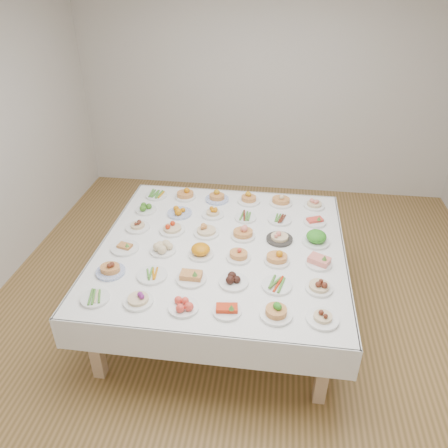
# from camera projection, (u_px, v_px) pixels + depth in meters

# --- Properties ---
(room_envelope) EXTENTS (5.02, 5.02, 2.81)m
(room_envelope) POSITION_uv_depth(u_px,v_px,m) (253.00, 118.00, 3.33)
(room_envelope) COLOR olive
(room_envelope) RESTS_ON ground
(display_table) EXTENTS (2.11, 2.11, 0.75)m
(display_table) POSITION_uv_depth(u_px,v_px,m) (222.00, 252.00, 3.81)
(display_table) COLOR white
(display_table) RESTS_ON ground
(dish_0) EXTENTS (0.21, 0.21, 0.05)m
(dish_0) POSITION_uv_depth(u_px,v_px,m) (95.00, 298.00, 3.17)
(dish_0) COLOR white
(dish_0) RESTS_ON display_table
(dish_1) EXTENTS (0.21, 0.21, 0.11)m
(dish_1) POSITION_uv_depth(u_px,v_px,m) (138.00, 298.00, 3.13)
(dish_1) COLOR white
(dish_1) RESTS_ON display_table
(dish_2) EXTENTS (0.21, 0.21, 0.09)m
(dish_2) POSITION_uv_depth(u_px,v_px,m) (183.00, 304.00, 3.08)
(dish_2) COLOR white
(dish_2) RESTS_ON display_table
(dish_3) EXTENTS (0.20, 0.20, 0.09)m
(dish_3) POSITION_uv_depth(u_px,v_px,m) (227.00, 308.00, 3.05)
(dish_3) COLOR white
(dish_3) RESTS_ON display_table
(dish_4) EXTENTS (0.23, 0.23, 0.12)m
(dish_4) POSITION_uv_depth(u_px,v_px,m) (276.00, 310.00, 3.01)
(dish_4) COLOR white
(dish_4) RESTS_ON display_table
(dish_5) EXTENTS (0.22, 0.22, 0.11)m
(dish_5) POSITION_uv_depth(u_px,v_px,m) (323.00, 315.00, 2.97)
(dish_5) COLOR white
(dish_5) RESTS_ON display_table
(dish_6) EXTENTS (0.23, 0.23, 0.12)m
(dish_6) POSITION_uv_depth(u_px,v_px,m) (110.00, 267.00, 3.42)
(dish_6) COLOR #4C66B2
(dish_6) RESTS_ON display_table
(dish_7) EXTENTS (0.23, 0.23, 0.05)m
(dish_7) POSITION_uv_depth(u_px,v_px,m) (152.00, 275.00, 3.40)
(dish_7) COLOR white
(dish_7) RESTS_ON display_table
(dish_8) EXTENTS (0.23, 0.23, 0.10)m
(dish_8) POSITION_uv_depth(u_px,v_px,m) (191.00, 276.00, 3.35)
(dish_8) COLOR white
(dish_8) RESTS_ON display_table
(dish_9) EXTENTS (0.22, 0.22, 0.09)m
(dish_9) POSITION_uv_depth(u_px,v_px,m) (234.00, 280.00, 3.32)
(dish_9) COLOR white
(dish_9) RESTS_ON display_table
(dish_10) EXTENTS (0.25, 0.23, 0.06)m
(dish_10) POSITION_uv_depth(u_px,v_px,m) (277.00, 284.00, 3.29)
(dish_10) COLOR white
(dish_10) RESTS_ON display_table
(dish_11) EXTENTS (0.20, 0.20, 0.11)m
(dish_11) POSITION_uv_depth(u_px,v_px,m) (319.00, 284.00, 3.25)
(dish_11) COLOR white
(dish_11) RESTS_ON display_table
(dish_12) EXTENTS (0.23, 0.23, 0.09)m
(dish_12) POSITION_uv_depth(u_px,v_px,m) (125.00, 246.00, 3.71)
(dish_12) COLOR white
(dish_12) RESTS_ON display_table
(dish_13) EXTENTS (0.22, 0.22, 0.10)m
(dish_13) POSITION_uv_depth(u_px,v_px,m) (163.00, 247.00, 3.67)
(dish_13) COLOR white
(dish_13) RESTS_ON display_table
(dish_14) EXTENTS (0.21, 0.21, 0.12)m
(dish_14) POSITION_uv_depth(u_px,v_px,m) (201.00, 250.00, 3.62)
(dish_14) COLOR white
(dish_14) RESTS_ON display_table
(dish_15) EXTENTS (0.20, 0.20, 0.11)m
(dish_15) POSITION_uv_depth(u_px,v_px,m) (239.00, 254.00, 3.59)
(dish_15) COLOR white
(dish_15) RESTS_ON display_table
(dish_16) EXTENTS (0.21, 0.21, 0.12)m
(dish_16) POSITION_uv_depth(u_px,v_px,m) (277.00, 256.00, 3.54)
(dish_16) COLOR white
(dish_16) RESTS_ON display_table
(dish_17) EXTENTS (0.21, 0.21, 0.10)m
(dish_17) POSITION_uv_depth(u_px,v_px,m) (319.00, 261.00, 3.52)
(dish_17) COLOR white
(dish_17) RESTS_ON display_table
(dish_18) EXTENTS (0.22, 0.22, 0.10)m
(dish_18) POSITION_uv_depth(u_px,v_px,m) (138.00, 225.00, 3.98)
(dish_18) COLOR white
(dish_18) RESTS_ON display_table
(dish_19) EXTENTS (0.23, 0.23, 0.12)m
(dish_19) POSITION_uv_depth(u_px,v_px,m) (172.00, 226.00, 3.94)
(dish_19) COLOR white
(dish_19) RESTS_ON display_table
(dish_20) EXTENTS (0.23, 0.23, 0.13)m
(dish_20) POSITION_uv_depth(u_px,v_px,m) (206.00, 228.00, 3.90)
(dish_20) COLOR white
(dish_20) RESTS_ON display_table
(dish_21) EXTENTS (0.22, 0.21, 0.14)m
(dish_21) POSITION_uv_depth(u_px,v_px,m) (243.00, 231.00, 3.85)
(dish_21) COLOR white
(dish_21) RESTS_ON display_table
(dish_22) EXTENTS (0.23, 0.23, 0.12)m
(dish_22) POSITION_uv_depth(u_px,v_px,m) (280.00, 235.00, 3.81)
(dish_22) COLOR #2C2927
(dish_22) RESTS_ON display_table
(dish_23) EXTENTS (0.25, 0.25, 0.14)m
(dish_23) POSITION_uv_depth(u_px,v_px,m) (316.00, 237.00, 3.77)
(dish_23) COLOR white
(dish_23) RESTS_ON display_table
(dish_24) EXTENTS (0.20, 0.20, 0.08)m
(dish_24) POSITION_uv_depth(u_px,v_px,m) (146.00, 208.00, 4.26)
(dish_24) COLOR white
(dish_24) RESTS_ON display_table
(dish_25) EXTENTS (0.23, 0.23, 0.10)m
(dish_25) POSITION_uv_depth(u_px,v_px,m) (179.00, 211.00, 4.21)
(dish_25) COLOR #4C66B2
(dish_25) RESTS_ON display_table
(dish_26) EXTENTS (0.21, 0.21, 0.11)m
(dish_26) POSITION_uv_depth(u_px,v_px,m) (213.00, 212.00, 4.18)
(dish_26) COLOR white
(dish_26) RESTS_ON display_table
(dish_27) EXTENTS (0.20, 0.20, 0.05)m
(dish_27) POSITION_uv_depth(u_px,v_px,m) (245.00, 217.00, 4.14)
(dish_27) COLOR white
(dish_27) RESTS_ON display_table
(dish_28) EXTENTS (0.22, 0.22, 0.05)m
(dish_28) POSITION_uv_depth(u_px,v_px,m) (280.00, 219.00, 4.11)
(dish_28) COLOR white
(dish_28) RESTS_ON display_table
(dish_29) EXTENTS (0.21, 0.21, 0.09)m
(dish_29) POSITION_uv_depth(u_px,v_px,m) (315.00, 220.00, 4.07)
(dish_29) COLOR white
(dish_29) RESTS_ON display_table
(dish_30) EXTENTS (0.22, 0.22, 0.05)m
(dish_30) POSITION_uv_depth(u_px,v_px,m) (156.00, 195.00, 4.53)
(dish_30) COLOR white
(dish_30) RESTS_ON display_table
(dish_31) EXTENTS (0.21, 0.21, 0.12)m
(dish_31) POSITION_uv_depth(u_px,v_px,m) (185.00, 193.00, 4.49)
(dish_31) COLOR white
(dish_31) RESTS_ON display_table
(dish_32) EXTENTS (0.24, 0.24, 0.13)m
(dish_32) POSITION_uv_depth(u_px,v_px,m) (217.00, 195.00, 4.44)
(dish_32) COLOR #4C66B2
(dish_32) RESTS_ON display_table
(dish_33) EXTENTS (0.23, 0.23, 0.13)m
(dish_33) POSITION_uv_depth(u_px,v_px,m) (249.00, 197.00, 4.41)
(dish_33) COLOR white
(dish_33) RESTS_ON display_table
(dish_34) EXTENTS (0.23, 0.23, 0.13)m
(dish_34) POSITION_uv_depth(u_px,v_px,m) (281.00, 199.00, 4.37)
(dish_34) COLOR white
(dish_34) RESTS_ON display_table
(dish_35) EXTENTS (0.20, 0.20, 0.11)m
(dish_35) POSITION_uv_depth(u_px,v_px,m) (315.00, 203.00, 4.33)
(dish_35) COLOR white
(dish_35) RESTS_ON display_table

